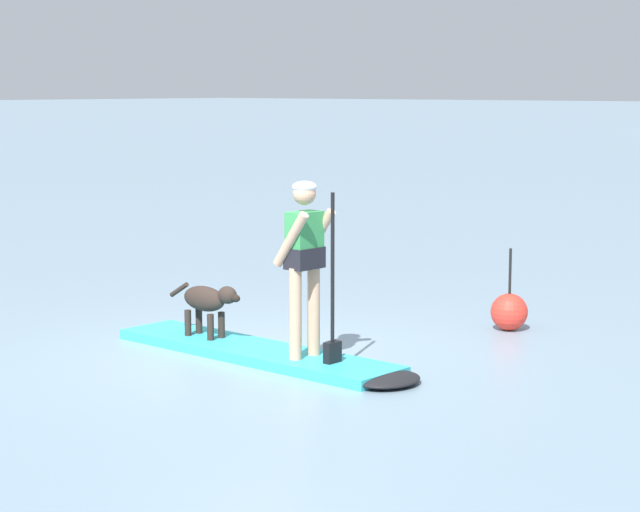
{
  "coord_description": "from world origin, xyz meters",
  "views": [
    {
      "loc": [
        7.85,
        -8.27,
        2.65
      ],
      "look_at": [
        0.0,
        1.0,
        0.9
      ],
      "focal_mm": 65.95,
      "sensor_mm": 36.0,
      "label": 1
    }
  ],
  "objects_px": {
    "marker_buoy": "(509,312)",
    "paddleboard": "(272,355)",
    "dog": "(208,301)",
    "person_paddler": "(306,255)"
  },
  "relations": [
    {
      "from": "dog",
      "to": "marker_buoy",
      "type": "bearing_deg",
      "value": 54.69
    },
    {
      "from": "marker_buoy",
      "to": "paddleboard",
      "type": "bearing_deg",
      "value": -110.45
    },
    {
      "from": "paddleboard",
      "to": "person_paddler",
      "type": "relative_size",
      "value": 2.15
    },
    {
      "from": "person_paddler",
      "to": "marker_buoy",
      "type": "height_order",
      "value": "person_paddler"
    },
    {
      "from": "paddleboard",
      "to": "marker_buoy",
      "type": "distance_m",
      "value": 2.93
    },
    {
      "from": "person_paddler",
      "to": "marker_buoy",
      "type": "distance_m",
      "value": 2.95
    },
    {
      "from": "paddleboard",
      "to": "dog",
      "type": "height_order",
      "value": "dog"
    },
    {
      "from": "dog",
      "to": "person_paddler",
      "type": "bearing_deg",
      "value": -1.28
    },
    {
      "from": "dog",
      "to": "marker_buoy",
      "type": "height_order",
      "value": "marker_buoy"
    },
    {
      "from": "person_paddler",
      "to": "marker_buoy",
      "type": "bearing_deg",
      "value": 78.33
    }
  ]
}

